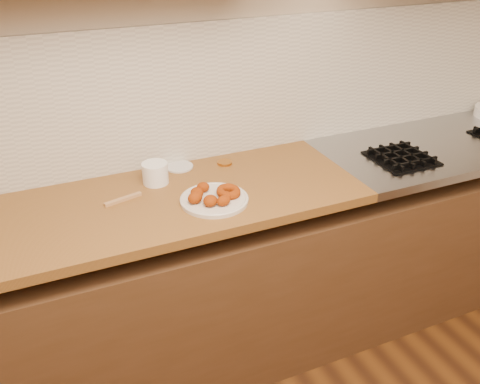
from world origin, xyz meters
name	(u,v)px	position (x,y,z in m)	size (l,w,h in m)	color
wall_back	(203,58)	(0.00, 2.00, 1.35)	(4.00, 0.02, 2.70)	tan
base_cabinet	(233,282)	(0.00, 1.69, 0.39)	(3.60, 0.60, 0.77)	#4F311D
butcher_block	(71,221)	(-0.65, 1.69, 0.88)	(2.30, 0.62, 0.04)	brown
stovetop	(447,144)	(1.15, 1.69, 0.88)	(1.30, 0.62, 0.04)	#9EA0A5
backsplash	(205,93)	(0.00, 1.99, 1.20)	(3.60, 0.02, 0.60)	beige
burner_grates	(456,145)	(1.13, 1.61, 0.91)	(0.91, 0.26, 0.03)	black
donut_plate	(214,200)	(-0.12, 1.58, 0.91)	(0.26, 0.26, 0.02)	beige
ring_donut	(228,192)	(-0.06, 1.58, 0.93)	(0.10, 0.10, 0.03)	#9A3505
fried_dough_chunks	(207,196)	(-0.15, 1.58, 0.93)	(0.18, 0.19, 0.04)	#9A3505
plastic_tub	(155,173)	(-0.29, 1.83, 0.94)	(0.11, 0.11, 0.09)	white
tub_lid	(179,167)	(-0.15, 1.93, 0.90)	(0.12, 0.12, 0.01)	silver
brass_jar_lid	(225,163)	(0.04, 1.88, 0.91)	(0.07, 0.07, 0.01)	#B9772C
wooden_utensil	(123,199)	(-0.44, 1.73, 0.91)	(0.15, 0.02, 0.01)	#AC7C4D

